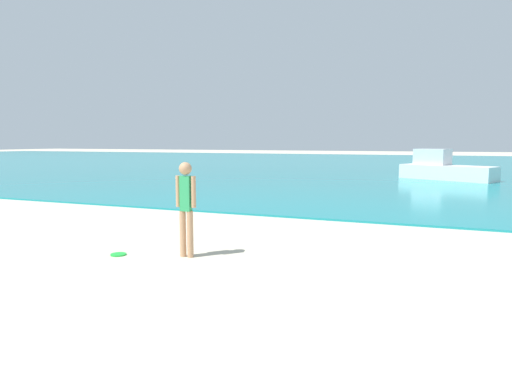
# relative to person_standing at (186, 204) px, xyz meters

# --- Properties ---
(water) EXTENTS (160.00, 60.00, 0.06)m
(water) POSITION_rel_person_standing_xyz_m (1.30, 34.68, -0.97)
(water) COLOR teal
(water) RESTS_ON ground
(person_standing) EXTENTS (0.41, 0.23, 1.76)m
(person_standing) POSITION_rel_person_standing_xyz_m (0.00, 0.00, 0.00)
(person_standing) COLOR tan
(person_standing) RESTS_ON ground
(frisbee) EXTENTS (0.29, 0.29, 0.03)m
(frisbee) POSITION_rel_person_standing_xyz_m (-1.26, -0.37, -0.99)
(frisbee) COLOR green
(frisbee) RESTS_ON ground
(boat_far) EXTENTS (5.05, 3.58, 1.66)m
(boat_far) POSITION_rel_person_standing_xyz_m (4.76, 19.25, -0.37)
(boat_far) COLOR white
(boat_far) RESTS_ON water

